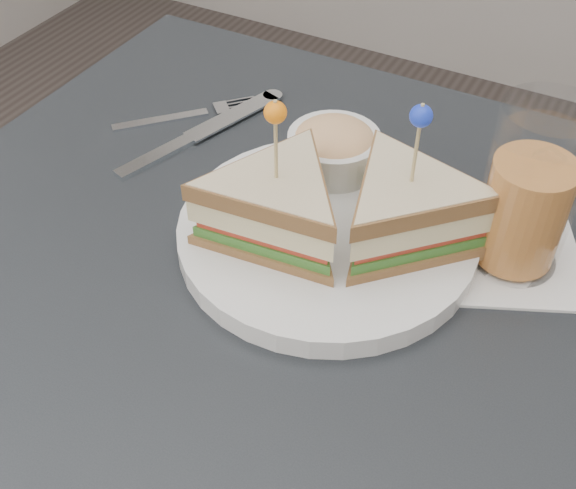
# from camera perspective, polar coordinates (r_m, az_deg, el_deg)

# --- Properties ---
(table) EXTENTS (0.80, 0.80, 0.75)m
(table) POSITION_cam_1_polar(r_m,az_deg,el_deg) (0.71, -1.11, -7.66)
(table) COLOR black
(table) RESTS_ON ground
(plate_meal) EXTENTS (0.38, 0.38, 0.17)m
(plate_meal) POSITION_cam_1_polar(r_m,az_deg,el_deg) (0.66, 3.90, 2.90)
(plate_meal) COLOR white
(plate_meal) RESTS_ON table
(cutlery_fork) EXTENTS (0.13, 0.14, 0.00)m
(cutlery_fork) POSITION_cam_1_polar(r_m,az_deg,el_deg) (0.87, -7.49, 10.20)
(cutlery_fork) COLOR white
(cutlery_fork) RESTS_ON table
(cutlery_knife) EXTENTS (0.09, 0.23, 0.01)m
(cutlery_knife) POSITION_cam_1_polar(r_m,az_deg,el_deg) (0.83, -7.22, 8.58)
(cutlery_knife) COLOR white
(cutlery_knife) RESTS_ON table
(drink_set) EXTENTS (0.17, 0.17, 0.16)m
(drink_set) POSITION_cam_1_polar(r_m,az_deg,el_deg) (0.66, 18.42, 3.45)
(drink_set) COLOR white
(drink_set) RESTS_ON table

